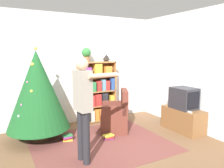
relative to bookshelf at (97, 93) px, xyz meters
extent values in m
plane|color=brown|center=(-0.35, -1.69, -0.72)|extent=(14.00, 14.00, 0.00)
cube|color=silver|center=(-0.35, 0.22, 0.58)|extent=(8.00, 0.10, 2.60)
cube|color=silver|center=(1.65, -1.69, 0.58)|extent=(0.10, 8.00, 2.60)
cube|color=brown|center=(-0.52, -1.31, -0.71)|extent=(2.46, 2.02, 0.01)
cube|color=#A8703D|center=(-0.45, 0.01, 0.02)|extent=(0.03, 0.29, 1.48)
cube|color=#A8703D|center=(0.46, 0.01, 0.02)|extent=(0.03, 0.29, 1.48)
cube|color=#A8703D|center=(0.00, 0.01, 0.75)|extent=(0.94, 0.29, 0.03)
cube|color=#A8703D|center=(0.00, 0.15, 0.02)|extent=(0.94, 0.01, 1.48)
cube|color=#A8703D|center=(0.00, 0.01, -0.69)|extent=(0.91, 0.29, 0.03)
cube|color=#284C93|center=(-0.39, -0.01, -0.57)|extent=(0.07, 0.26, 0.21)
cube|color=#232328|center=(-0.26, -0.03, -0.56)|extent=(0.08, 0.22, 0.22)
cube|color=beige|center=(-0.17, -0.02, -0.55)|extent=(0.09, 0.24, 0.25)
cube|color=orange|center=(-0.05, -0.02, -0.53)|extent=(0.10, 0.24, 0.28)
cube|color=orange|center=(0.06, -0.02, -0.54)|extent=(0.09, 0.24, 0.27)
cube|color=#843889|center=(0.18, -0.01, -0.52)|extent=(0.09, 0.26, 0.30)
cube|color=#232328|center=(0.27, 0.00, -0.55)|extent=(0.10, 0.27, 0.24)
cube|color=orange|center=(0.38, -0.02, -0.56)|extent=(0.09, 0.22, 0.22)
cube|color=#A8703D|center=(0.00, 0.01, -0.32)|extent=(0.91, 0.29, 0.03)
cube|color=#2D7A42|center=(-0.33, -0.03, -0.16)|extent=(0.12, 0.21, 0.29)
cube|color=#B22D28|center=(-0.16, 0.00, -0.18)|extent=(0.13, 0.27, 0.27)
cube|color=#B22D28|center=(-0.01, -0.04, -0.17)|extent=(0.15, 0.20, 0.29)
cube|color=#232328|center=(0.17, -0.01, -0.16)|extent=(0.15, 0.25, 0.30)
cube|color=gold|center=(0.37, -0.03, -0.20)|extent=(0.11, 0.20, 0.22)
cube|color=#A8703D|center=(0.00, 0.01, 0.04)|extent=(0.91, 0.29, 0.03)
cube|color=#2D7A42|center=(-0.38, -0.01, 0.20)|extent=(0.09, 0.25, 0.29)
cube|color=#B22D28|center=(-0.25, -0.03, 0.17)|extent=(0.09, 0.21, 0.23)
cube|color=#2D7A42|center=(-0.12, -0.02, 0.17)|extent=(0.10, 0.23, 0.23)
cube|color=#B22D28|center=(0.02, -0.01, 0.18)|extent=(0.11, 0.25, 0.25)
cube|color=#5B899E|center=(0.14, -0.01, 0.19)|extent=(0.09, 0.26, 0.28)
cube|color=#B22D28|center=(0.24, -0.02, 0.17)|extent=(0.11, 0.24, 0.24)
cube|color=#284C93|center=(0.38, -0.02, 0.20)|extent=(0.09, 0.22, 0.30)
cube|color=#A8703D|center=(0.00, 0.01, 0.40)|extent=(0.91, 0.29, 0.03)
cube|color=#843889|center=(-0.31, -0.01, 0.53)|extent=(0.26, 0.25, 0.22)
cube|color=gold|center=(0.00, -0.02, 0.57)|extent=(0.18, 0.24, 0.30)
cube|color=orange|center=(0.27, 0.00, 0.54)|extent=(0.18, 0.27, 0.24)
cube|color=brown|center=(1.36, -1.52, -0.47)|extent=(0.43, 0.93, 0.50)
cube|color=#28282D|center=(1.36, -1.52, 0.01)|extent=(0.41, 0.51, 0.46)
cube|color=black|center=(1.36, -1.78, 0.01)|extent=(0.34, 0.01, 0.36)
cube|color=white|center=(1.23, -1.80, -0.21)|extent=(0.04, 0.12, 0.02)
cylinder|color=#4C3323|center=(-1.48, -0.49, -0.67)|extent=(0.36, 0.36, 0.10)
cylinder|color=brown|center=(-1.48, -0.49, -0.56)|extent=(0.08, 0.08, 0.12)
cone|color=#195123|center=(-1.48, -0.49, 0.27)|extent=(1.20, 1.20, 1.53)
sphere|color=#335BB2|center=(-1.44, -0.06, -0.11)|extent=(0.04, 0.04, 0.04)
sphere|color=silver|center=(-1.67, -0.25, 0.23)|extent=(0.07, 0.07, 0.07)
sphere|color=#B74C93|center=(-1.80, -0.68, 0.05)|extent=(0.05, 0.05, 0.05)
sphere|color=silver|center=(-1.42, -0.17, 0.16)|extent=(0.06, 0.06, 0.06)
sphere|color=#335BB2|center=(-1.73, -0.31, 0.22)|extent=(0.05, 0.05, 0.05)
sphere|color=gold|center=(-1.63, -0.72, 0.29)|extent=(0.06, 0.06, 0.06)
sphere|color=silver|center=(-1.86, -0.72, -0.14)|extent=(0.06, 0.06, 0.06)
sphere|color=#B74C93|center=(-1.67, -0.60, 0.45)|extent=(0.05, 0.05, 0.05)
sphere|color=gold|center=(-1.56, -0.55, 0.77)|extent=(0.06, 0.06, 0.06)
sphere|color=#E5CC4C|center=(-1.48, -0.49, 1.06)|extent=(0.07, 0.07, 0.07)
cube|color=brown|center=(0.02, -0.83, -0.51)|extent=(0.75, 0.75, 0.42)
cube|color=brown|center=(0.22, -0.93, -0.05)|extent=(0.36, 0.55, 0.50)
cube|color=brown|center=(0.13, -0.62, -0.20)|extent=(0.48, 0.30, 0.20)
cube|color=brown|center=(-0.09, -1.04, -0.20)|extent=(0.48, 0.30, 0.20)
cylinder|color=#232328|center=(-1.06, -1.69, -0.31)|extent=(0.11, 0.11, 0.83)
cylinder|color=#232328|center=(-1.04, -1.87, -0.31)|extent=(0.11, 0.11, 0.83)
cube|color=gray|center=(-1.05, -1.78, 0.42)|extent=(0.21, 0.34, 0.62)
cylinder|color=#DBAD89|center=(-1.07, -1.59, 0.39)|extent=(0.07, 0.07, 0.50)
cylinder|color=#DBAD89|center=(-0.79, -1.96, 0.65)|extent=(0.48, 0.12, 0.07)
cube|color=white|center=(-0.55, -1.93, 0.65)|extent=(0.11, 0.05, 0.03)
sphere|color=#DBAD89|center=(-1.05, -1.78, 0.82)|extent=(0.19, 0.19, 0.19)
cylinder|color=#935B38|center=(-0.26, 0.01, 0.83)|extent=(0.14, 0.14, 0.12)
sphere|color=#2D7033|center=(-0.26, 0.01, 0.99)|extent=(0.22, 0.22, 0.22)
cylinder|color=#473828|center=(0.27, 0.01, 0.79)|extent=(0.12, 0.12, 0.04)
cone|color=black|center=(0.27, 0.01, 0.88)|extent=(0.20, 0.20, 0.14)
cube|color=gold|center=(-1.02, -0.85, -0.70)|extent=(0.21, 0.18, 0.03)
cube|color=#B22D28|center=(-1.04, -0.85, -0.67)|extent=(0.17, 0.14, 0.04)
cube|color=#843889|center=(-1.04, -0.86, -0.64)|extent=(0.17, 0.13, 0.04)
cube|color=#2D7A42|center=(-1.03, -0.86, -0.61)|extent=(0.18, 0.14, 0.02)
cube|color=#843889|center=(-0.28, -1.18, -0.70)|extent=(0.19, 0.14, 0.03)
cube|color=#B22D28|center=(-0.29, -1.17, -0.67)|extent=(0.18, 0.17, 0.03)
cube|color=gold|center=(-0.29, -1.16, -0.64)|extent=(0.22, 0.17, 0.02)
camera|label=1|loc=(-2.20, -4.83, 0.99)|focal=35.00mm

